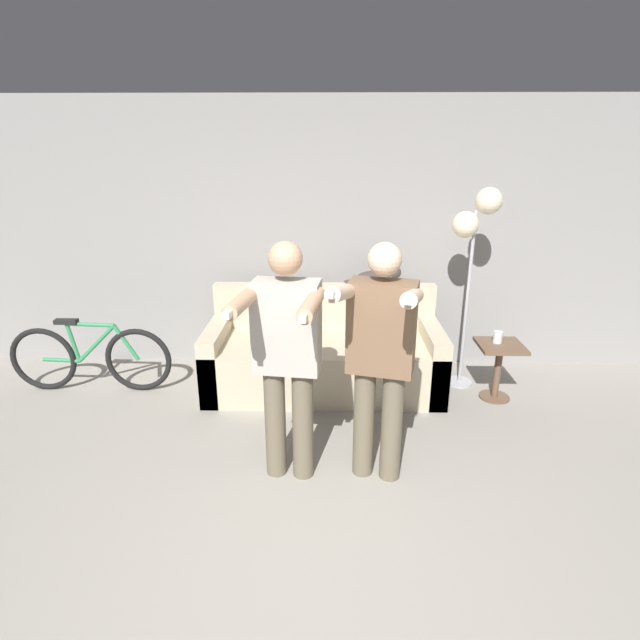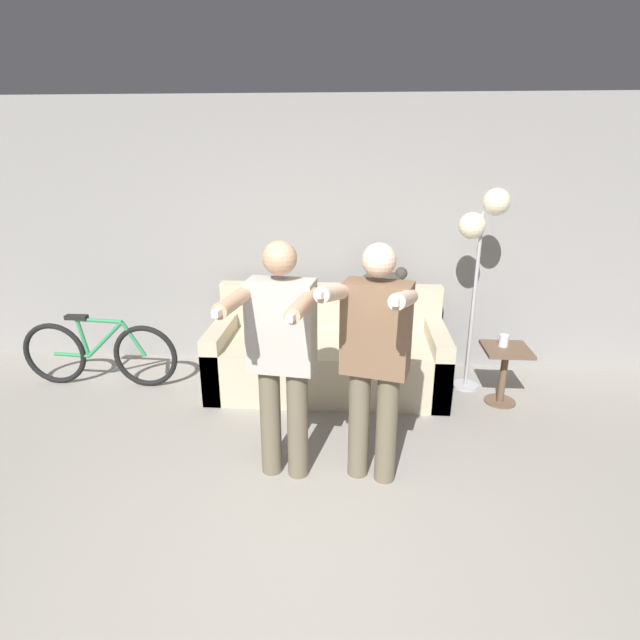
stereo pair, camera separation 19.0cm
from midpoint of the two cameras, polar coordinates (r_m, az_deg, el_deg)
ground_plane at (r=2.74m, az=0.54°, el=-32.03°), size 16.00×16.00×0.00m
wall_back at (r=4.94m, az=2.90°, el=9.35°), size 10.00×0.05×2.60m
couch at (r=4.64m, az=2.09°, el=-4.28°), size 2.12×0.90×0.90m
person_left at (r=3.16m, az=-2.74°, el=-3.36°), size 0.54×0.72×1.62m
person_right at (r=3.14m, az=8.01°, el=-3.61°), size 0.60×0.75×1.61m
cat at (r=4.76m, az=8.63°, el=4.81°), size 0.54×0.14×0.18m
floor_lamp at (r=4.54m, az=19.26°, el=9.95°), size 0.41×0.24×1.82m
side_table at (r=4.64m, az=21.46°, el=-4.77°), size 0.38×0.38×0.52m
cup at (r=4.59m, az=21.38°, el=-2.21°), size 0.08×0.08×0.10m
bicycle at (r=5.06m, az=-22.92°, el=-3.53°), size 1.48×0.07×0.69m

